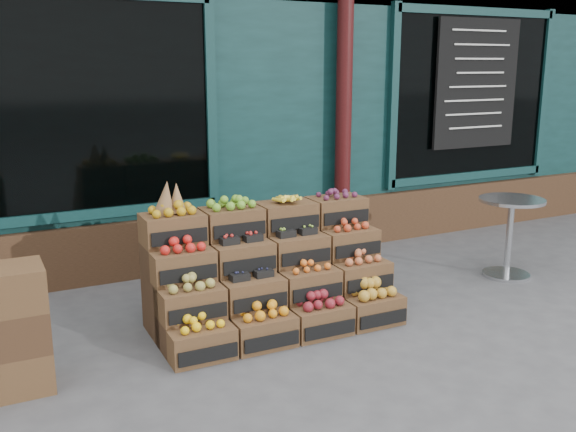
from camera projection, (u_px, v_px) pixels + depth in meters
name	position (u px, v px, depth m)	size (l,w,h in m)	color
ground	(348.00, 331.00, 5.29)	(60.00, 60.00, 0.00)	#4B4B4E
shop_facade	(160.00, 46.00, 9.16)	(12.00, 6.24, 4.80)	#0E3231
crate_display	(269.00, 278.00, 5.40)	(2.03, 1.02, 1.26)	brown
spare_crates	(2.00, 331.00, 4.21)	(0.58, 0.41, 0.87)	brown
bistro_table	(510.00, 228.00, 6.54)	(0.65, 0.65, 0.82)	silver
shopkeeper	(96.00, 179.00, 7.01)	(0.67, 0.44, 1.83)	#175018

